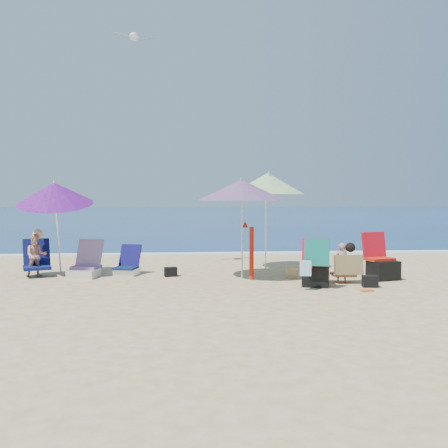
{
  "coord_description": "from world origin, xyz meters",
  "views": [
    {
      "loc": [
        -1.16,
        -9.27,
        1.64
      ],
      "look_at": [
        -0.3,
        1.0,
        1.1
      ],
      "focal_mm": 39.79,
      "sensor_mm": 36.0,
      "label": 1
    }
  ],
  "objects": [
    {
      "name": "foam",
      "position": [
        0.0,
        5.1,
        0.02
      ],
      "size": [
        120.0,
        0.5,
        0.04
      ],
      "color": "white",
      "rests_on": "ground"
    },
    {
      "name": "bag_tan",
      "position": [
        1.08,
        0.72,
        0.11
      ],
      "size": [
        0.28,
        0.21,
        0.22
      ],
      "color": "tan",
      "rests_on": "ground"
    },
    {
      "name": "camp_chair_right",
      "position": [
        1.29,
        -0.29,
        0.33
      ],
      "size": [
        0.73,
        0.96,
        0.92
      ],
      "color": "#B12D0C",
      "rests_on": "ground"
    },
    {
      "name": "bag_black_a",
      "position": [
        -1.41,
        1.11,
        0.1
      ],
      "size": [
        0.29,
        0.23,
        0.19
      ],
      "color": "black",
      "rests_on": "ground"
    },
    {
      "name": "bag_black_b",
      "position": [
        2.28,
        -0.46,
        0.11
      ],
      "size": [
        0.3,
        0.23,
        0.21
      ],
      "color": "black",
      "rests_on": "ground"
    },
    {
      "name": "person_center",
      "position": [
        1.95,
        -0.01,
        0.38
      ],
      "size": [
        0.55,
        0.47,
        0.79
      ],
      "color": "tan",
      "rests_on": "ground"
    },
    {
      "name": "sea",
      "position": [
        0.0,
        45.0,
        -0.05
      ],
      "size": [
        120.0,
        80.0,
        0.12
      ],
      "color": "navy",
      "rests_on": "ground"
    },
    {
      "name": "furled_umbrella",
      "position": [
        0.2,
        0.59,
        0.64
      ],
      "size": [
        0.25,
        0.34,
        1.17
      ],
      "color": "red",
      "rests_on": "ground"
    },
    {
      "name": "ground",
      "position": [
        0.0,
        0.0,
        0.0
      ],
      "size": [
        120.0,
        120.0,
        0.0
      ],
      "color": "#D8BC84",
      "rests_on": "ground"
    },
    {
      "name": "chair_rainbow",
      "position": [
        -3.18,
        1.21,
        0.2
      ],
      "size": [
        0.68,
        0.87,
        0.76
      ],
      "color": "#ED5358",
      "rests_on": "ground"
    },
    {
      "name": "bag_navy_b",
      "position": [
        3.22,
        1.22,
        0.14
      ],
      "size": [
        0.44,
        0.37,
        0.29
      ],
      "color": "#1C1F3E",
      "rests_on": "ground"
    },
    {
      "name": "umbrella_blue",
      "position": [
        -3.8,
        1.26,
        1.74
      ],
      "size": [
        1.58,
        1.64,
        2.12
      ],
      "color": "white",
      "rests_on": "ground"
    },
    {
      "name": "seagull",
      "position": [
        -2.22,
        2.14,
        5.24
      ],
      "size": [
        0.88,
        0.53,
        0.15
      ],
      "color": "white"
    },
    {
      "name": "umbrella_striped",
      "position": [
        0.78,
        1.94,
        1.97
      ],
      "size": [
        2.13,
        2.13,
        2.25
      ],
      "color": "white",
      "rests_on": "ground"
    },
    {
      "name": "orange_item",
      "position": [
        2.06,
        -0.88,
        0.02
      ],
      "size": [
        0.23,
        0.12,
        0.03
      ],
      "color": "#E45618",
      "rests_on": "ground"
    },
    {
      "name": "camp_chair_left",
      "position": [
        2.84,
        0.4,
        0.28
      ],
      "size": [
        0.69,
        0.74,
        0.94
      ],
      "color": "red",
      "rests_on": "ground"
    },
    {
      "name": "person_left",
      "position": [
        -4.21,
        1.35,
        0.45
      ],
      "size": [
        0.73,
        0.87,
        0.99
      ],
      "color": "tan",
      "rests_on": "ground"
    },
    {
      "name": "chair_navy",
      "position": [
        -2.34,
        1.38,
        0.17
      ],
      "size": [
        0.58,
        0.68,
        0.64
      ],
      "color": "#0C1D45",
      "rests_on": "ground"
    },
    {
      "name": "umbrella_turquoise",
      "position": [
        0.03,
        0.66,
        1.8
      ],
      "size": [
        1.91,
        1.91,
        2.05
      ],
      "color": "silver",
      "rests_on": "ground"
    }
  ]
}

